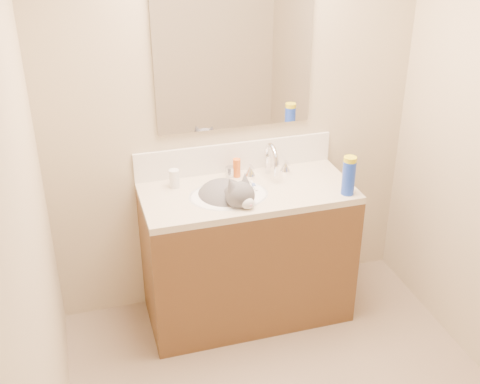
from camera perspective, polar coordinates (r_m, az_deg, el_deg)
room_shell at (r=2.30m, az=8.01°, el=3.39°), size 2.24×2.54×2.52m
vanity_cabinet at (r=3.62m, az=0.69°, el=-6.14°), size 1.20×0.55×0.82m
counter_slab at (r=3.40m, az=0.73°, el=-0.09°), size 1.20×0.55×0.04m
basin at (r=3.37m, az=-1.08°, el=-1.34°), size 0.45×0.36×0.14m
faucet at (r=3.52m, az=2.89°, el=2.82°), size 0.28×0.20×0.21m
cat at (r=3.34m, az=-1.24°, el=-0.72°), size 0.43×0.46×0.33m
backsplash at (r=3.58m, az=-0.50°, el=3.35°), size 1.20×0.02×0.18m
mirror at (r=3.38m, az=-0.54°, el=12.51°), size 0.90×0.02×0.80m
pill_bottle at (r=3.42m, az=-6.25°, el=1.28°), size 0.06×0.06×0.11m
pill_label at (r=3.42m, az=-6.24°, el=1.13°), size 0.06×0.06×0.04m
silver_jar at (r=3.53m, az=-0.94°, el=1.93°), size 0.06×0.06×0.06m
amber_bottle at (r=3.52m, az=-0.31°, el=2.31°), size 0.06×0.06×0.11m
toothbrush at (r=3.43m, az=1.31°, el=0.60°), size 0.02×0.12×0.01m
toothbrush_head at (r=3.42m, az=1.31°, el=0.65°), size 0.02×0.03×0.02m
spray_can at (r=3.36m, az=10.26°, el=1.34°), size 0.08×0.08×0.20m
spray_cap at (r=3.31m, az=10.40°, el=2.94°), size 0.08×0.08×0.04m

